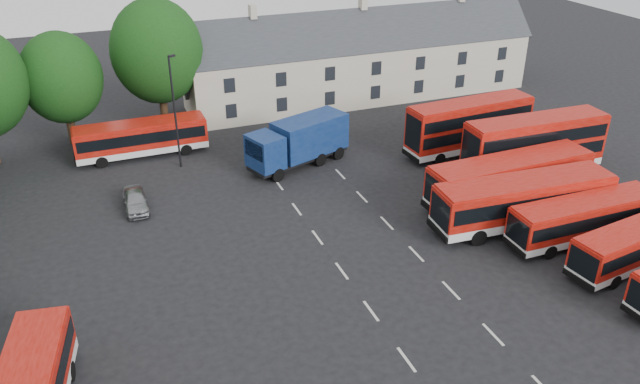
# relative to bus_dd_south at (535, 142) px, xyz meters

# --- Properties ---
(ground) EXTENTS (140.00, 140.00, 0.00)m
(ground) POSITION_rel_bus_dd_south_xyz_m (-18.74, -8.77, -2.62)
(ground) COLOR black
(ground) RESTS_ON ground
(lane_markings) EXTENTS (5.15, 33.80, 0.01)m
(lane_markings) POSITION_rel_bus_dd_south_xyz_m (-16.24, -6.77, -2.62)
(lane_markings) COLOR beige
(lane_markings) RESTS_ON ground
(terrace_houses) EXTENTS (35.70, 7.13, 10.06)m
(terrace_houses) POSITION_rel_bus_dd_south_xyz_m (-4.74, 21.23, 1.24)
(terrace_houses) COLOR beige
(terrace_houses) RESTS_ON ground
(bus_row_b) EXTENTS (9.89, 3.47, 2.74)m
(bus_row_b) POSITION_rel_bus_dd_south_xyz_m (-2.15, -12.52, -0.98)
(bus_row_b) COLOR silver
(bus_row_b) RESTS_ON ground
(bus_row_c) EXTENTS (10.16, 2.45, 2.87)m
(bus_row_c) POSITION_rel_bus_dd_south_xyz_m (-3.20, -9.12, -0.90)
(bus_row_c) COLOR silver
(bus_row_c) RESTS_ON ground
(bus_row_d) EXTENTS (12.24, 3.58, 3.42)m
(bus_row_d) POSITION_rel_bus_dd_south_xyz_m (-5.69, -6.26, -0.57)
(bus_row_d) COLOR silver
(bus_row_d) RESTS_ON ground
(bus_row_e) EXTENTS (12.25, 3.15, 3.44)m
(bus_row_e) POSITION_rel_bus_dd_south_xyz_m (-4.60, -3.32, -0.56)
(bus_row_e) COLOR silver
(bus_row_e) RESTS_ON ground
(bus_dd_south) EXTENTS (11.32, 2.97, 4.61)m
(bus_dd_south) POSITION_rel_bus_dd_south_xyz_m (0.00, 0.00, 0.00)
(bus_dd_south) COLOR silver
(bus_dd_south) RESTS_ON ground
(bus_dd_north) EXTENTS (10.96, 3.12, 4.44)m
(bus_dd_north) POSITION_rel_bus_dd_south_xyz_m (-2.28, 5.33, -0.10)
(bus_dd_north) COLOR silver
(bus_dd_north) RESTS_ON ground
(bus_north) EXTENTS (10.42, 2.46, 2.94)m
(bus_north) POSITION_rel_bus_dd_south_xyz_m (-27.49, 14.27, -0.86)
(bus_north) COLOR silver
(bus_north) RESTS_ON ground
(box_truck) EXTENTS (8.85, 5.30, 3.70)m
(box_truck) POSITION_rel_bus_dd_south_xyz_m (-16.09, 8.01, -0.55)
(box_truck) COLOR black
(box_truck) RESTS_ON ground
(silver_car) EXTENTS (1.61, 3.93, 1.33)m
(silver_car) POSITION_rel_bus_dd_south_xyz_m (-29.12, 5.33, -1.96)
(silver_car) COLOR #97989E
(silver_car) RESTS_ON ground
(lamppost) EXTENTS (0.61, 0.42, 8.96)m
(lamppost) POSITION_rel_bus_dd_south_xyz_m (-24.99, 11.12, 2.16)
(lamppost) COLOR black
(lamppost) RESTS_ON ground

